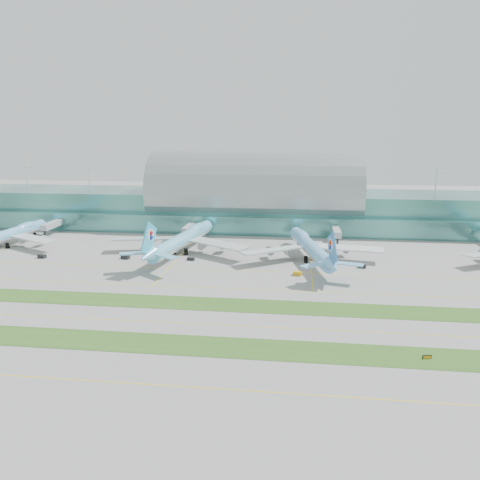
# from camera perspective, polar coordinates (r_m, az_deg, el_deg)

# --- Properties ---
(ground) EXTENTS (700.00, 700.00, 0.00)m
(ground) POSITION_cam_1_polar(r_m,az_deg,el_deg) (151.17, -2.48, -8.14)
(ground) COLOR gray
(ground) RESTS_ON ground
(terminal) EXTENTS (340.00, 69.10, 36.00)m
(terminal) POSITION_cam_1_polar(r_m,az_deg,el_deg) (271.67, 1.84, 4.65)
(terminal) COLOR #3D7A75
(terminal) RESTS_ON ground
(grass_strip_near) EXTENTS (420.00, 12.00, 0.08)m
(grass_strip_near) POSITION_cam_1_polar(r_m,az_deg,el_deg) (125.94, -4.56, -12.75)
(grass_strip_near) COLOR #2D591E
(grass_strip_near) RESTS_ON ground
(grass_strip_far) EXTENTS (420.00, 12.00, 0.08)m
(grass_strip_far) POSITION_cam_1_polar(r_m,az_deg,el_deg) (152.99, -2.36, -7.85)
(grass_strip_far) COLOR #2D591E
(grass_strip_far) RESTS_ON ground
(taxiline_a) EXTENTS (420.00, 0.35, 0.01)m
(taxiline_a) POSITION_cam_1_polar(r_m,az_deg,el_deg) (108.79, -6.71, -17.34)
(taxiline_a) COLOR yellow
(taxiline_a) RESTS_ON ground
(taxiline_b) EXTENTS (420.00, 0.35, 0.01)m
(taxiline_b) POSITION_cam_1_polar(r_m,az_deg,el_deg) (138.43, -3.42, -10.24)
(taxiline_b) COLOR yellow
(taxiline_b) RESTS_ON ground
(taxiline_c) EXTENTS (420.00, 0.35, 0.01)m
(taxiline_c) POSITION_cam_1_polar(r_m,az_deg,el_deg) (167.84, -1.50, -5.90)
(taxiline_c) COLOR yellow
(taxiline_c) RESTS_ON ground
(taxiline_d) EXTENTS (420.00, 0.35, 0.01)m
(taxiline_d) POSITION_cam_1_polar(r_m,az_deg,el_deg) (188.55, -0.54, -3.71)
(taxiline_d) COLOR yellow
(taxiline_d) RESTS_ON ground
(airliner_a) EXTENTS (58.88, 67.10, 18.46)m
(airliner_a) POSITION_cam_1_polar(r_m,az_deg,el_deg) (252.12, -26.53, 0.58)
(airliner_a) COLOR #6AB9EB
(airliner_a) RESTS_ON ground
(airliner_b) EXTENTS (65.95, 75.63, 20.88)m
(airliner_b) POSITION_cam_1_polar(r_m,az_deg,el_deg) (216.01, -6.92, 0.18)
(airliner_b) COLOR #67C3E3
(airliner_b) RESTS_ON ground
(airliner_c) EXTENTS (61.15, 70.43, 19.56)m
(airliner_c) POSITION_cam_1_polar(r_m,az_deg,el_deg) (204.19, 8.57, -0.77)
(airliner_c) COLOR #71BDFA
(airliner_c) RESTS_ON ground
(gse_b) EXTENTS (4.02, 2.78, 1.55)m
(gse_b) POSITION_cam_1_polar(r_m,az_deg,el_deg) (223.88, -22.99, -1.83)
(gse_b) COLOR black
(gse_b) RESTS_ON ground
(gse_c) EXTENTS (4.27, 3.01, 1.71)m
(gse_c) POSITION_cam_1_polar(r_m,az_deg,el_deg) (210.87, -13.80, -2.01)
(gse_c) COLOR black
(gse_c) RESTS_ON ground
(gse_d) EXTENTS (3.41, 1.99, 1.28)m
(gse_d) POSITION_cam_1_polar(r_m,az_deg,el_deg) (203.69, -6.01, -2.29)
(gse_d) COLOR black
(gse_d) RESTS_ON ground
(gse_e) EXTENTS (3.52, 2.50, 1.46)m
(gse_e) POSITION_cam_1_polar(r_m,az_deg,el_deg) (183.42, 7.03, -4.07)
(gse_e) COLOR #DD9C0D
(gse_e) RESTS_ON ground
(gse_f) EXTENTS (3.39, 2.30, 1.49)m
(gse_f) POSITION_cam_1_polar(r_m,az_deg,el_deg) (198.06, 14.67, -3.09)
(gse_f) COLOR black
(gse_f) RESTS_ON ground
(taxiway_sign_east) EXTENTS (2.32, 0.68, 0.98)m
(taxiway_sign_east) POSITION_cam_1_polar(r_m,az_deg,el_deg) (127.79, 21.83, -13.11)
(taxiway_sign_east) COLOR black
(taxiway_sign_east) RESTS_ON ground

